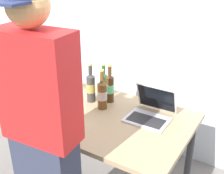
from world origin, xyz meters
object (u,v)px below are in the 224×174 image
object	(u,v)px
laptop	(151,111)
beer_bottle_brown	(110,87)
beer_bottle_amber	(104,85)
person_figure	(44,138)
beer_bottle_green	(102,94)
coffee_mug	(73,84)
beer_bottle_dark	(91,87)

from	to	relation	value
laptop	beer_bottle_brown	world-z (taller)	beer_bottle_brown
beer_bottle_amber	beer_bottle_brown	xyz separation A→B (m)	(0.08, -0.03, 0.01)
beer_bottle_brown	person_figure	distance (m)	0.86
beer_bottle_brown	beer_bottle_green	bearing A→B (deg)	-84.79
beer_bottle_green	beer_bottle_brown	bearing A→B (deg)	95.21
beer_bottle_brown	coffee_mug	bearing A→B (deg)	176.75
beer_bottle_green	beer_bottle_brown	size ratio (longest dim) A/B	1.01
beer_bottle_amber	coffee_mug	bearing A→B (deg)	-177.89
beer_bottle_green	beer_bottle_amber	world-z (taller)	beer_bottle_green
laptop	beer_bottle_dark	distance (m)	0.53
beer_bottle_dark	beer_bottle_amber	distance (m)	0.12
laptop	beer_bottle_green	size ratio (longest dim) A/B	0.96
laptop	coffee_mug	distance (m)	0.79
beer_bottle_brown	coffee_mug	distance (m)	0.40
beer_bottle_brown	coffee_mug	world-z (taller)	beer_bottle_brown
coffee_mug	beer_bottle_dark	bearing A→B (deg)	-20.39
person_figure	coffee_mug	bearing A→B (deg)	119.82
person_figure	beer_bottle_green	bearing A→B (deg)	97.38
beer_bottle_amber	person_figure	bearing A→B (deg)	-78.13
beer_bottle_dark	person_figure	bearing A→B (deg)	-72.92
beer_bottle_dark	coffee_mug	xyz separation A→B (m)	(-0.26, 0.10, -0.08)
laptop	person_figure	xyz separation A→B (m)	(-0.29, -0.80, 0.13)
laptop	beer_bottle_amber	size ratio (longest dim) A/B	1.03
beer_bottle_amber	beer_bottle_green	bearing A→B (deg)	-60.39
beer_bottle_brown	beer_bottle_amber	bearing A→B (deg)	157.12
beer_bottle_dark	beer_bottle_brown	size ratio (longest dim) A/B	1.02
beer_bottle_brown	person_figure	bearing A→B (deg)	-82.95
beer_bottle_amber	beer_bottle_brown	distance (m)	0.09
laptop	beer_bottle_green	distance (m)	0.39
beer_bottle_dark	beer_bottle_brown	distance (m)	0.15
beer_bottle_dark	beer_bottle_green	size ratio (longest dim) A/B	1.01
coffee_mug	beer_bottle_brown	bearing A→B (deg)	-3.25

